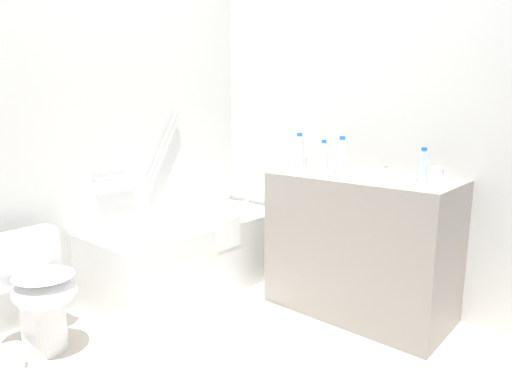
% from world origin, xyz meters
% --- Properties ---
extents(ground_plane, '(3.89, 3.89, 0.00)m').
position_xyz_m(ground_plane, '(0.00, 0.00, 0.00)').
color(ground_plane, beige).
extents(wall_back_tiled, '(3.29, 0.10, 2.51)m').
position_xyz_m(wall_back_tiled, '(0.00, 1.21, 1.25)').
color(wall_back_tiled, silver).
rests_on(wall_back_tiled, ground_plane).
extents(wall_right_mirror, '(0.10, 2.72, 2.51)m').
position_xyz_m(wall_right_mirror, '(1.50, 0.00, 1.25)').
color(wall_right_mirror, silver).
rests_on(wall_right_mirror, ground_plane).
extents(bathtub, '(1.44, 0.65, 1.28)m').
position_xyz_m(bathtub, '(0.68, 0.84, 0.28)').
color(bathtub, silver).
rests_on(bathtub, ground_plane).
extents(toilet, '(0.38, 0.49, 0.65)m').
position_xyz_m(toilet, '(-0.39, 0.82, 0.34)').
color(toilet, white).
rests_on(toilet, ground_plane).
extents(vanity_counter, '(0.57, 1.11, 0.89)m').
position_xyz_m(vanity_counter, '(1.16, -0.26, 0.44)').
color(vanity_counter, gray).
rests_on(vanity_counter, ground_plane).
extents(sink_basin, '(0.29, 0.29, 0.05)m').
position_xyz_m(sink_basin, '(1.12, -0.33, 0.91)').
color(sink_basin, white).
rests_on(sink_basin, vanity_counter).
extents(sink_faucet, '(0.12, 0.15, 0.07)m').
position_xyz_m(sink_faucet, '(1.29, -0.33, 0.92)').
color(sink_faucet, '#AFAFB4').
rests_on(sink_faucet, vanity_counter).
extents(water_bottle_0, '(0.06, 0.06, 0.21)m').
position_xyz_m(water_bottle_0, '(1.18, 0.05, 0.98)').
color(water_bottle_0, silver).
rests_on(water_bottle_0, vanity_counter).
extents(water_bottle_1, '(0.06, 0.06, 0.20)m').
position_xyz_m(water_bottle_1, '(1.21, -0.60, 0.98)').
color(water_bottle_1, silver).
rests_on(water_bottle_1, vanity_counter).
extents(water_bottle_2, '(0.06, 0.06, 0.25)m').
position_xyz_m(water_bottle_2, '(1.13, 0.21, 1.00)').
color(water_bottle_2, silver).
rests_on(water_bottle_2, vanity_counter).
extents(water_bottle_3, '(0.07, 0.07, 0.24)m').
position_xyz_m(water_bottle_3, '(1.14, -0.11, 1.00)').
color(water_bottle_3, silver).
rests_on(water_bottle_3, vanity_counter).
extents(drinking_glass_0, '(0.07, 0.07, 0.09)m').
position_xyz_m(drinking_glass_0, '(1.20, -0.68, 0.93)').
color(drinking_glass_0, white).
rests_on(drinking_glass_0, vanity_counter).
extents(drinking_glass_1, '(0.08, 0.08, 0.09)m').
position_xyz_m(drinking_glass_1, '(1.22, 0.17, 0.93)').
color(drinking_glass_1, white).
rests_on(drinking_glass_1, vanity_counter).
extents(drinking_glass_2, '(0.07, 0.07, 0.08)m').
position_xyz_m(drinking_glass_2, '(1.22, -0.05, 0.93)').
color(drinking_glass_2, white).
rests_on(drinking_glass_2, vanity_counter).
extents(bath_mat, '(0.55, 0.36, 0.01)m').
position_xyz_m(bath_mat, '(0.58, 0.30, 0.01)').
color(bath_mat, white).
rests_on(bath_mat, ground_plane).
extents(toilet_paper_roll, '(0.11, 0.11, 0.13)m').
position_xyz_m(toilet_paper_roll, '(-0.58, 0.72, 0.07)').
color(toilet_paper_roll, white).
rests_on(toilet_paper_roll, ground_plane).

